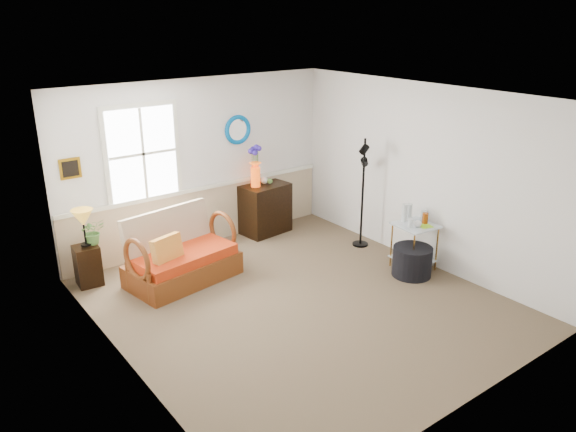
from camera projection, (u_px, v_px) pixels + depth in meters
floor at (299, 303)px, 7.18m from camera, size 4.50×5.00×0.01m
ceiling at (300, 97)px, 6.28m from camera, size 4.50×5.00×0.01m
walls at (300, 207)px, 6.73m from camera, size 4.51×5.01×2.60m
wainscot at (203, 216)px, 8.88m from camera, size 4.46×0.02×0.90m
chair_rail at (201, 188)px, 8.71m from camera, size 4.46×0.04×0.06m
window at (143, 154)px, 7.97m from camera, size 1.14×0.06×1.44m
picture at (70, 168)px, 7.42m from camera, size 0.28×0.03×0.28m
mirror at (238, 130)px, 8.83m from camera, size 0.47×0.07×0.47m
loveseat at (182, 248)px, 7.61m from camera, size 1.58×1.05×0.96m
throw_pillow at (168, 253)px, 7.33m from camera, size 0.46×0.23×0.44m
lamp_stand at (88, 265)px, 7.57m from camera, size 0.34×0.34×0.56m
table_lamp at (84, 228)px, 7.39m from camera, size 0.32×0.32×0.52m
potted_plant at (93, 234)px, 7.52m from camera, size 0.32×0.36×0.27m
cabinet at (265, 209)px, 9.33m from camera, size 0.83×0.58×0.83m
flower_vase at (255, 167)px, 8.98m from camera, size 0.23×0.23×0.67m
side_table at (414, 246)px, 8.03m from camera, size 0.58×0.58×0.68m
tabletop_items at (417, 214)px, 7.92m from camera, size 0.55×0.55×0.26m
floor_lamp at (363, 193)px, 8.65m from camera, size 0.29×0.29×1.73m
ottoman at (412, 261)px, 7.85m from camera, size 0.55×0.55×0.42m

